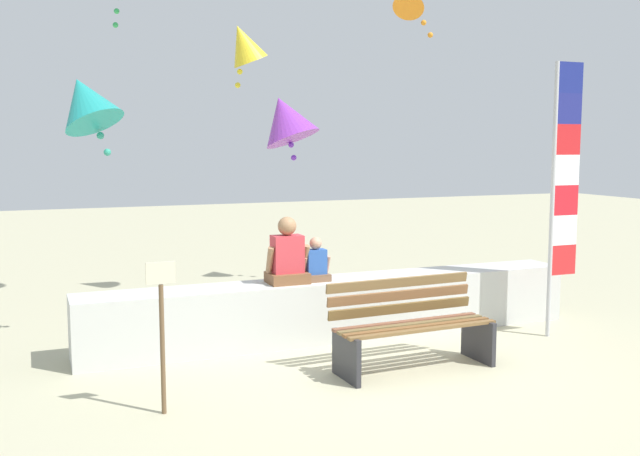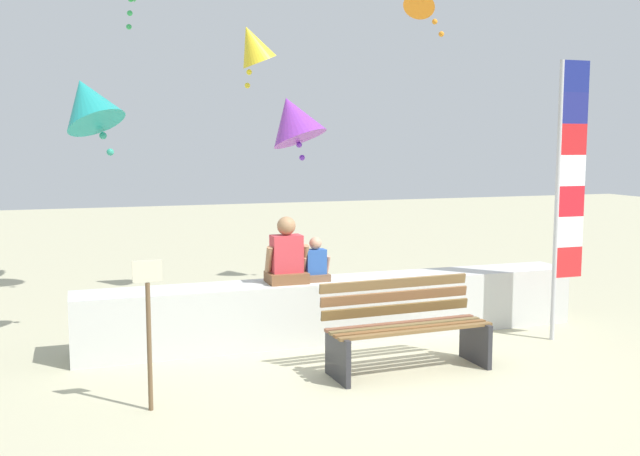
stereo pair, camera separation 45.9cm
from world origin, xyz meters
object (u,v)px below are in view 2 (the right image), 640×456
object	(u,v)px
person_child	(315,264)
person_adult	(286,257)
kite_purple	(293,118)
sign_post	(149,322)
park_bench	(405,328)
flag_banner	(567,182)
kite_yellow	(253,45)
kite_teal	(88,102)

from	to	relation	value
person_child	person_adult	bearing A→B (deg)	-179.95
kite_purple	sign_post	size ratio (longest dim) A/B	0.93
park_bench	person_child	distance (m)	1.47
flag_banner	park_bench	bearing A→B (deg)	-168.68
flag_banner	kite_purple	bearing A→B (deg)	131.87
park_bench	kite_purple	distance (m)	3.82
person_adult	flag_banner	world-z (taller)	flag_banner
flag_banner	kite_yellow	distance (m)	4.61
kite_teal	kite_yellow	world-z (taller)	kite_yellow
flag_banner	person_adult	bearing A→B (deg)	164.40
flag_banner	kite_purple	xyz separation A→B (m)	(-2.42, 2.70, 0.78)
park_bench	person_adult	xyz separation A→B (m)	(-0.86, 1.29, 0.57)
park_bench	kite_yellow	distance (m)	4.84
park_bench	person_adult	distance (m)	1.65
person_child	kite_yellow	xyz separation A→B (m)	(-0.15, 2.28, 2.72)
kite_purple	person_adult	bearing A→B (deg)	-109.14
kite_yellow	sign_post	xyz separation A→B (m)	(-1.87, -3.90, -2.85)
park_bench	person_adult	world-z (taller)	person_adult
flag_banner	sign_post	size ratio (longest dim) A/B	2.46
person_child	flag_banner	distance (m)	2.99
flag_banner	kite_purple	size ratio (longest dim) A/B	2.64
person_adult	kite_teal	distance (m)	2.72
person_child	kite_teal	xyz separation A→B (m)	(-2.39, 0.53, 1.80)
person_child	park_bench	bearing A→B (deg)	-68.36
kite_teal	sign_post	distance (m)	2.91
park_bench	person_child	bearing A→B (deg)	111.64
sign_post	kite_purple	bearing A→B (deg)	56.24
flag_banner	sign_post	world-z (taller)	flag_banner
park_bench	flag_banner	xyz separation A→B (m)	(2.20, 0.44, 1.39)
person_child	kite_purple	distance (m)	2.52
park_bench	person_child	size ratio (longest dim) A/B	3.33
person_adult	kite_teal	xyz separation A→B (m)	(-2.04, 0.53, 1.71)
kite_purple	flag_banner	bearing A→B (deg)	-48.13
flag_banner	kite_yellow	size ratio (longest dim) A/B	3.47
person_child	sign_post	xyz separation A→B (m)	(-2.01, -1.62, -0.13)
person_adult	sign_post	bearing A→B (deg)	-135.99
kite_purple	sign_post	xyz separation A→B (m)	(-2.31, -3.46, -1.83)
person_adult	flag_banner	bearing A→B (deg)	-15.60
person_adult	flag_banner	distance (m)	3.28
park_bench	kite_purple	bearing A→B (deg)	93.93
sign_post	person_child	bearing A→B (deg)	38.74
kite_yellow	park_bench	bearing A→B (deg)	-79.52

